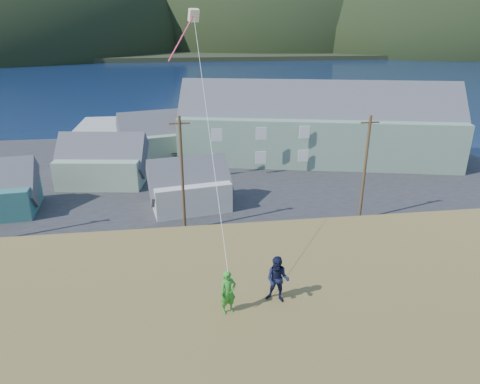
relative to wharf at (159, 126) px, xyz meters
name	(u,v)px	position (x,y,z in m)	size (l,w,h in m)	color
ground	(214,238)	(6.00, -40.00, -0.45)	(900.00, 900.00, 0.00)	#0A1638
grass_strip	(216,249)	(6.00, -42.00, -0.40)	(110.00, 8.00, 0.10)	#4C3D19
waterfront_lot	(202,171)	(6.00, -23.00, -0.39)	(72.00, 36.00, 0.12)	#28282B
wharf	(159,126)	(0.00, 0.00, 0.00)	(26.00, 14.00, 0.90)	gray
far_shore	(180,44)	(6.00, 290.00, 0.55)	(900.00, 320.00, 2.00)	black
far_hills	(232,45)	(41.59, 239.38, 1.55)	(760.00, 265.00, 143.00)	black
lodge	(317,124)	(20.61, -20.32, 4.17)	(35.43, 17.21, 12.02)	slate
shed_palegreen_near	(103,161)	(-4.83, -25.64, 2.09)	(10.00, 7.08, 6.73)	gray
shed_white	(189,185)	(4.26, -33.62, 1.84)	(8.17, 6.11, 5.93)	beige
shed_palegreen_far	(163,136)	(1.35, -16.33, 2.36)	(12.11, 8.69, 7.36)	slate
utility_poles	(182,178)	(3.67, -38.50, 4.36)	(31.77, 0.24, 9.74)	#47331E
parked_cars	(128,157)	(-2.99, -18.71, 0.41)	(20.01, 11.37, 1.55)	navy
kite_flyer_green	(228,292)	(5.10, -59.21, 7.54)	(0.58, 0.38, 1.58)	#2B8C26
kite_flyer_navy	(278,280)	(6.90, -58.81, 7.62)	(0.85, 0.66, 1.75)	#121733
kite_rig	(192,22)	(4.54, -50.55, 16.04)	(0.91, 4.80, 12.08)	beige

